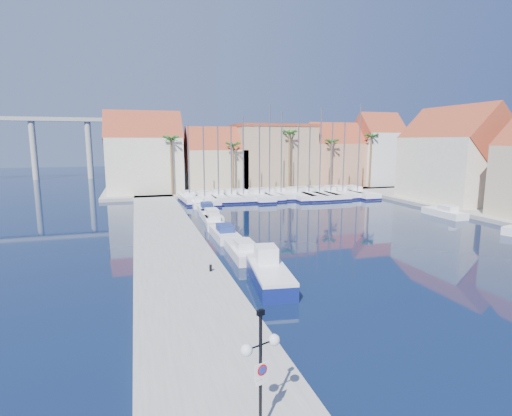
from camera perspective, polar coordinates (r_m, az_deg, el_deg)
The scene contains 41 objects.
ground at distance 26.94m, azimuth 9.81°, elevation -10.22°, with size 260.00×260.00×0.00m, color black.
quay_west at distance 37.24m, azimuth -12.45°, elevation -4.33°, with size 6.00×77.00×0.50m, color gray.
shore_north at distance 74.33m, azimuth 0.16°, elevation 2.79°, with size 54.00×16.00×0.50m, color gray.
shore_east at distance 58.19m, azimuth 31.97°, elevation -0.59°, with size 12.00×60.00×0.50m, color gray.
lamp_post at distance 12.11m, azimuth 0.66°, elevation -20.10°, with size 1.28×0.68×3.92m.
bollard at distance 26.94m, azimuth -6.50°, elevation -8.51°, with size 0.18×0.18×0.45m, color black.
fishing_boat at distance 25.83m, azimuth 1.90°, elevation -9.23°, with size 2.88×6.52×2.21m.
motorboat_west_0 at distance 31.80m, azimuth -1.93°, elevation -6.02°, with size 2.06×6.00×1.40m.
motorboat_west_1 at distance 37.72m, azimuth -4.60°, elevation -3.55°, with size 1.93×6.02×1.40m.
motorboat_west_2 at distance 42.89m, azimuth -6.03°, elevation -1.96°, with size 2.25×5.49×1.40m.
motorboat_west_3 at distance 46.35m, azimuth -6.42°, elevation -1.10°, with size 2.05×6.12×1.40m.
motorboat_west_4 at distance 51.06m, azimuth -7.12°, elevation -0.13°, with size 2.14×6.05×1.40m.
motorboat_west_5 at distance 56.11m, azimuth -8.25°, elevation 0.73°, with size 1.99×5.20×1.40m.
motorboat_west_6 at distance 60.97m, azimuth -9.38°, elevation 1.40°, with size 1.99×5.51×1.40m.
motorboat_east_1 at distance 53.29m, azimuth 25.35°, elevation -0.58°, with size 1.88×5.84×1.40m.
sailboat_0 at distance 60.33m, azimuth -9.54°, elevation 1.39°, with size 2.79×8.76×11.35m.
sailboat_1 at distance 59.74m, azimuth -7.47°, elevation 1.33°, with size 3.32×10.77×11.12m.
sailboat_2 at distance 61.21m, azimuth -5.42°, elevation 1.60°, with size 2.64×8.65×11.22m.
sailboat_3 at distance 61.63m, azimuth -3.61°, elevation 1.67°, with size 2.41×8.76×11.16m.
sailboat_4 at distance 61.68m, azimuth -1.94°, elevation 1.73°, with size 2.65×8.18×12.62m.
sailboat_5 at distance 62.18m, azimuth 0.33°, elevation 1.75°, with size 2.85×10.25×11.56m.
sailboat_6 at distance 63.11m, azimuth 1.75°, elevation 1.93°, with size 2.99×8.78×14.50m.
sailboat_7 at distance 64.10m, azimuth 3.45°, elevation 2.03°, with size 2.23×8.19×13.65m.
sailboat_8 at distance 64.06m, azimuth 5.75°, elevation 1.93°, with size 2.90×10.58×12.10m.
sailboat_9 at distance 64.93m, azimuth 7.32°, elevation 1.99°, with size 3.51×11.41×11.47m.
sailboat_10 at distance 65.46m, azimuth 8.78°, elevation 2.05°, with size 3.29×10.90×14.17m.
sailboat_11 at distance 66.46m, azimuth 10.39°, elevation 2.10°, with size 3.25×10.75×12.02m.
sailboat_12 at distance 67.83m, azimuth 12.01°, elevation 2.20°, with size 3.28×10.08×12.01m.
sailboat_13 at distance 68.10m, azimuth 13.99°, elevation 2.17°, with size 2.90×10.85×14.78m.
building_0 at distance 69.65m, azimuth -15.65°, elevation 7.16°, with size 12.30×9.00×13.50m.
building_1 at distance 70.99m, azimuth -5.82°, elevation 6.51°, with size 10.30×8.00×11.00m.
building_2 at distance 74.78m, azimuth 2.38°, elevation 7.44°, with size 14.20×10.20×11.50m.
building_3 at distance 78.66m, azimuth 10.97°, elevation 7.09°, with size 10.30×8.00×12.00m.
building_4 at distance 82.36m, azimuth 16.93°, elevation 7.73°, with size 8.30×8.00×14.00m.
building_6 at distance 63.82m, azimuth 26.41°, elevation 6.32°, with size 9.00×14.30×13.50m.
palm_0 at distance 64.82m, azimuth -12.07°, elevation 9.40°, with size 2.60×2.60×10.15m.
palm_1 at distance 66.44m, azimuth -3.32°, elevation 8.78°, with size 2.60×2.60×9.15m.
palm_2 at distance 69.46m, azimuth 4.85°, elevation 10.35°, with size 2.60×2.60×11.15m.
palm_3 at distance 72.78m, azimuth 10.77°, elevation 9.07°, with size 2.60×2.60×9.65m.
palm_4 at distance 76.79m, azimuth 16.17°, elevation 9.59°, with size 2.60×2.60×10.65m.
viaduct at distance 108.16m, azimuth -31.97°, elevation 8.80°, with size 48.00×2.20×14.45m.
Camera 1 is at (-11.54, -22.59, 9.07)m, focal length 28.00 mm.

